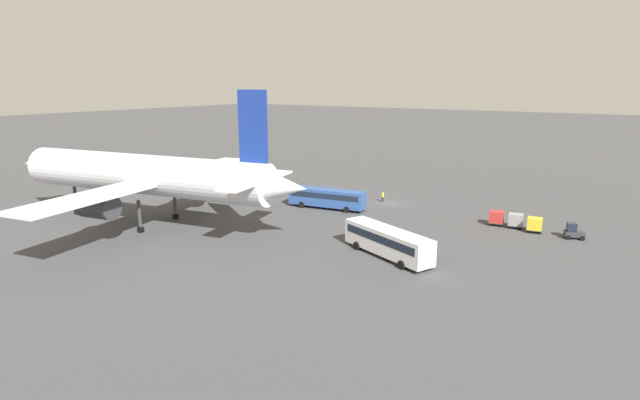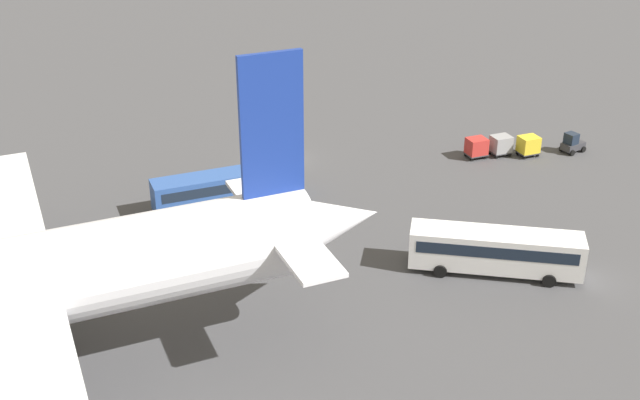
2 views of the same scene
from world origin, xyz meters
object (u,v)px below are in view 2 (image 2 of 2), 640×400
at_px(shuttle_bus_near, 226,186).
at_px(shuttle_bus_far, 496,249).
at_px(cargo_cart_grey, 501,144).
at_px(cargo_cart_red, 477,147).
at_px(baggage_tug, 572,143).
at_px(worker_person, 270,151).
at_px(cargo_cart_yellow, 528,145).

distance_m(shuttle_bus_near, shuttle_bus_far, 24.13).
bearing_deg(shuttle_bus_near, shuttle_bus_far, 131.00).
relative_size(shuttle_bus_near, cargo_cart_grey, 5.86).
bearing_deg(cargo_cart_red, shuttle_bus_near, 11.12).
height_order(baggage_tug, worker_person, baggage_tug).
bearing_deg(shuttle_bus_far, cargo_cart_grey, -92.93).
bearing_deg(worker_person, cargo_cart_grey, 169.73).
bearing_deg(cargo_cart_grey, worker_person, -10.27).
relative_size(worker_person, cargo_cart_yellow, 0.78).
distance_m(shuttle_bus_far, cargo_cart_red, 21.90).
distance_m(shuttle_bus_near, cargo_cart_yellow, 31.26).
xyz_separation_m(shuttle_bus_near, cargo_cart_yellow, (-30.95, -4.31, -0.72)).
height_order(baggage_tug, cargo_cart_yellow, baggage_tug).
height_order(baggage_tug, cargo_cart_grey, baggage_tug).
relative_size(shuttle_bus_near, worker_person, 7.48).
bearing_deg(cargo_cart_yellow, baggage_tug, 178.96).
bearing_deg(worker_person, shuttle_bus_far, 117.48).
height_order(shuttle_bus_far, cargo_cart_grey, shuttle_bus_far).
bearing_deg(cargo_cart_grey, cargo_cart_yellow, 163.71).
xyz_separation_m(baggage_tug, cargo_cart_yellow, (4.82, -0.09, 0.25)).
xyz_separation_m(shuttle_bus_far, cargo_cart_red, (-7.27, -20.64, -0.82)).
height_order(shuttle_bus_near, worker_person, shuttle_bus_near).
bearing_deg(shuttle_bus_far, cargo_cart_red, -86.74).
relative_size(cargo_cart_grey, cargo_cart_red, 1.00).
distance_m(shuttle_bus_far, baggage_tug, 26.36).
xyz_separation_m(shuttle_bus_near, worker_person, (-5.52, -9.22, -1.04)).
bearing_deg(shuttle_bus_near, baggage_tug, 177.98).
relative_size(shuttle_bus_near, cargo_cart_red, 5.86).
relative_size(shuttle_bus_far, cargo_cart_yellow, 5.81).
bearing_deg(cargo_cart_yellow, worker_person, -10.91).
distance_m(baggage_tug, worker_person, 30.66).
height_order(shuttle_bus_far, cargo_cart_yellow, shuttle_bus_far).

